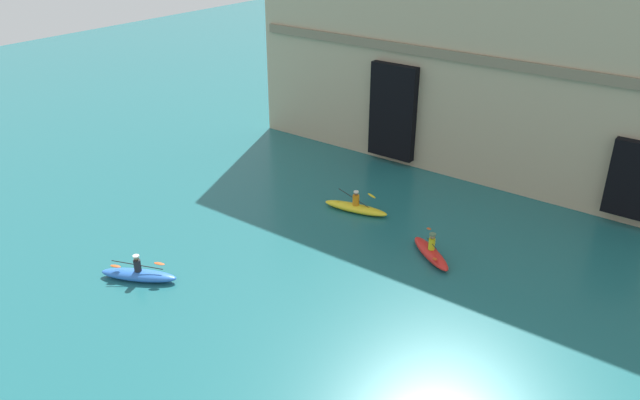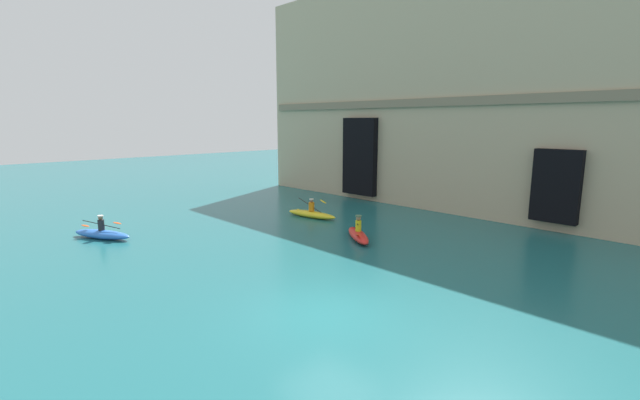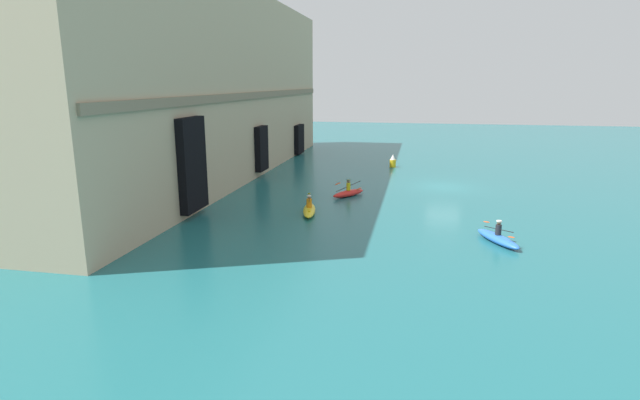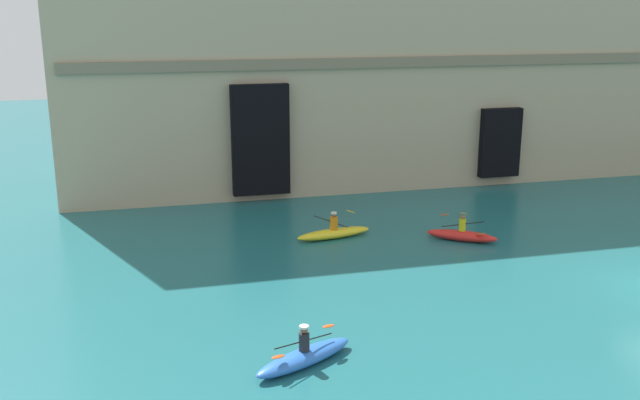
{
  "view_description": "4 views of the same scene",
  "coord_description": "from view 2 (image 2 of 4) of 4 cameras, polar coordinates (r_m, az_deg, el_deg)",
  "views": [
    {
      "loc": [
        5.51,
        -14.67,
        14.14
      ],
      "look_at": [
        -9.88,
        5.75,
        1.56
      ],
      "focal_mm": 35.0,
      "sensor_mm": 36.0,
      "label": 1
    },
    {
      "loc": [
        8.29,
        -8.31,
        5.53
      ],
      "look_at": [
        -8.56,
        7.99,
        1.22
      ],
      "focal_mm": 24.0,
      "sensor_mm": 36.0,
      "label": 2
    },
    {
      "loc": [
        -37.96,
        1.95,
        7.74
      ],
      "look_at": [
        -9.75,
        7.61,
        0.9
      ],
      "focal_mm": 28.0,
      "sensor_mm": 36.0,
      "label": 3
    },
    {
      "loc": [
        -17.15,
        -19.02,
        9.36
      ],
      "look_at": [
        -10.93,
        5.41,
        2.5
      ],
      "focal_mm": 40.0,
      "sensor_mm": 36.0,
      "label": 4
    }
  ],
  "objects": [
    {
      "name": "cliff_bluff",
      "position": [
        28.01,
        31.16,
        12.74
      ],
      "size": [
        43.82,
        7.74,
        14.8
      ],
      "color": "tan",
      "rests_on": "ground"
    },
    {
      "name": "kayak_yellow",
      "position": [
        24.98,
        -1.13,
        -1.83
      ],
      "size": [
        3.39,
        1.31,
        1.15
      ],
      "rotation": [
        0.0,
        0.0,
        3.33
      ],
      "color": "yellow",
      "rests_on": "ground"
    },
    {
      "name": "kayak_blue",
      "position": [
        23.06,
        -27.07,
        -4.01
      ],
      "size": [
        3.19,
        2.13,
        1.14
      ],
      "rotation": [
        0.0,
        0.0,
        3.62
      ],
      "color": "blue",
      "rests_on": "ground"
    },
    {
      "name": "kayak_red",
      "position": [
        20.41,
        5.12,
        -4.6
      ],
      "size": [
        2.76,
        2.23,
        1.19
      ],
      "rotation": [
        0.0,
        0.0,
        2.52
      ],
      "color": "red",
      "rests_on": "ground"
    },
    {
      "name": "ground_plane",
      "position": [
        12.97,
        0.95,
        -14.82
      ],
      "size": [
        120.0,
        120.0,
        0.0
      ],
      "primitive_type": "plane",
      "color": "#1E6066"
    }
  ]
}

